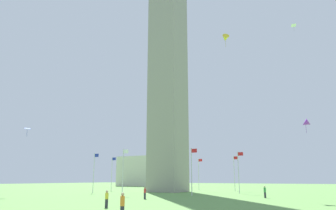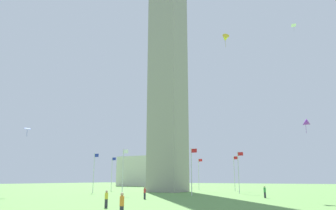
{
  "view_description": "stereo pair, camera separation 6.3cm",
  "coord_description": "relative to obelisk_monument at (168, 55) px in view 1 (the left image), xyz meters",
  "views": [
    {
      "loc": [
        34.36,
        -58.93,
        2.68
      ],
      "look_at": [
        0.0,
        0.0,
        18.54
      ],
      "focal_mm": 33.98,
      "sensor_mm": 36.0,
      "label": 1
    },
    {
      "loc": [
        34.41,
        -58.89,
        2.68
      ],
      "look_at": [
        0.0,
        0.0,
        18.54
      ],
      "focal_mm": 33.98,
      "sensor_mm": 36.0,
      "label": 2
    }
  ],
  "objects": [
    {
      "name": "kite_purple_delta",
      "position": [
        28.39,
        -6.78,
        -19.41
      ],
      "size": [
        1.38,
        1.09,
        2.22
      ],
      "color": "purple"
    },
    {
      "name": "ground_plane",
      "position": [
        0.0,
        0.0,
        -30.38
      ],
      "size": [
        260.0,
        260.0,
        0.0
      ],
      "primitive_type": "plane",
      "color": "#609347"
    },
    {
      "name": "flagpole_n",
      "position": [
        15.31,
        0.0,
        -26.16
      ],
      "size": [
        1.12,
        0.14,
        7.68
      ],
      "color": "silver",
      "rests_on": "ground"
    },
    {
      "name": "flagpole_w",
      "position": [
        0.06,
        -15.25,
        -26.16
      ],
      "size": [
        1.12,
        0.14,
        7.68
      ],
      "color": "silver",
      "rests_on": "ground"
    },
    {
      "name": "flagpole_e",
      "position": [
        0.06,
        15.25,
        -26.16
      ],
      "size": [
        1.12,
        0.14,
        7.68
      ],
      "color": "silver",
      "rests_on": "ground"
    },
    {
      "name": "obelisk_monument",
      "position": [
        0.0,
        0.0,
        0.0
      ],
      "size": [
        6.68,
        6.68,
        60.76
      ],
      "color": "gray",
      "rests_on": "ground"
    },
    {
      "name": "kite_blue_diamond",
      "position": [
        -14.14,
        -24.14,
        -19.28
      ],
      "size": [
        1.21,
        1.23,
        1.51
      ],
      "color": "blue"
    },
    {
      "name": "flagpole_sw",
      "position": [
        -10.72,
        -10.78,
        -26.16
      ],
      "size": [
        1.12,
        0.14,
        7.68
      ],
      "color": "silver",
      "rests_on": "ground"
    },
    {
      "name": "flagpole_nw",
      "position": [
        10.84,
        -10.78,
        -26.16
      ],
      "size": [
        1.12,
        0.14,
        7.68
      ],
      "color": "silver",
      "rests_on": "ground"
    },
    {
      "name": "flagpole_s",
      "position": [
        -15.18,
        0.0,
        -26.16
      ],
      "size": [
        1.12,
        0.14,
        7.68
      ],
      "color": "silver",
      "rests_on": "ground"
    },
    {
      "name": "kite_white_diamond",
      "position": [
        27.0,
        1.93,
        1.14
      ],
      "size": [
        1.07,
        1.06,
        1.32
      ],
      "color": "white"
    },
    {
      "name": "person_orange_shirt",
      "position": [
        19.8,
        -40.35,
        -29.53
      ],
      "size": [
        0.32,
        0.32,
        1.72
      ],
      "rotation": [
        0.0,
        0.0,
        2.06
      ],
      "color": "#2D2D38",
      "rests_on": "ground"
    },
    {
      "name": "kite_yellow_delta",
      "position": [
        13.99,
        -0.45,
        0.61
      ],
      "size": [
        2.17,
        2.29,
        2.91
      ],
      "color": "yellow"
    },
    {
      "name": "distant_building",
      "position": [
        -31.88,
        41.24,
        -24.97
      ],
      "size": [
        23.15,
        10.57,
        10.82
      ],
      "color": "beige",
      "rests_on": "ground"
    },
    {
      "name": "flagpole_ne",
      "position": [
        10.84,
        10.78,
        -26.16
      ],
      "size": [
        1.12,
        0.14,
        7.68
      ],
      "color": "silver",
      "rests_on": "ground"
    },
    {
      "name": "person_red_shirt",
      "position": [
        9.32,
        -22.17,
        -29.59
      ],
      "size": [
        0.32,
        0.32,
        1.6
      ],
      "rotation": [
        0.0,
        0.0,
        2.44
      ],
      "color": "#2D2D38",
      "rests_on": "ground"
    },
    {
      "name": "flagpole_se",
      "position": [
        -10.72,
        10.78,
        -26.16
      ],
      "size": [
        1.12,
        0.14,
        7.68
      ],
      "color": "silver",
      "rests_on": "ground"
    },
    {
      "name": "person_yellow_shirt",
      "position": [
        13.57,
        -34.81,
        -29.58
      ],
      "size": [
        0.32,
        0.32,
        1.62
      ],
      "rotation": [
        0.0,
        0.0,
        1.88
      ],
      "color": "#2D2D38",
      "rests_on": "ground"
    },
    {
      "name": "person_green_shirt",
      "position": [
        22.65,
        -11.32,
        -29.54
      ],
      "size": [
        0.32,
        0.32,
        1.69
      ],
      "rotation": [
        0.0,
        0.0,
        2.48
      ],
      "color": "#2D2D38",
      "rests_on": "ground"
    }
  ]
}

